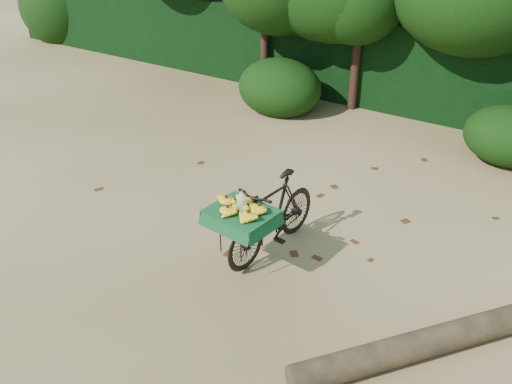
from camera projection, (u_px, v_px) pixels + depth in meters
The scene contains 7 objects.
ground at pixel (299, 257), 6.83m from camera, with size 80.00×80.00×0.00m, color tan.
vendor_bicycle at pixel (272, 215), 6.70m from camera, with size 0.79×1.80×1.04m.
fallen_log at pixel (472, 330), 5.48m from camera, with size 0.29×0.29×3.98m, color brown.
hedge_backdrop at pixel (458, 69), 10.95m from camera, with size 26.00×1.80×1.80m, color black.
tree_row at pixel (421, 16), 10.16m from camera, with size 14.50×2.00×4.00m, color black, non-canonical shape.
bush_clumps at pixel (449, 126), 9.47m from camera, with size 8.80×1.70×0.90m, color black, non-canonical shape.
leaf_litter at pixel (324, 233), 7.29m from camera, with size 7.00×7.30×0.01m, color #442612, non-canonical shape.
Camera 1 is at (2.69, -4.92, 4.02)m, focal length 38.00 mm.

